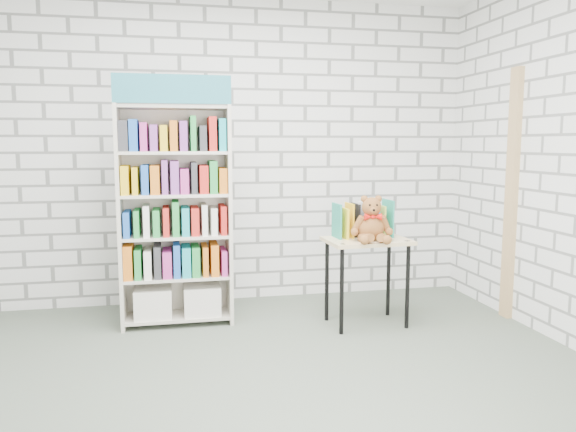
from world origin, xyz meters
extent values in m
plane|color=#4E584A|center=(0.00, 0.00, 0.00)|extent=(4.50, 4.50, 0.00)
cube|color=silver|center=(0.00, 2.00, 1.40)|extent=(4.50, 0.02, 2.80)
cube|color=silver|center=(0.00, -2.00, 1.40)|extent=(4.50, 0.02, 2.80)
cube|color=beige|center=(-0.97, 1.35, 0.89)|extent=(0.03, 0.35, 1.78)
cube|color=beige|center=(-0.11, 1.35, 0.89)|extent=(0.03, 0.35, 1.78)
cube|color=beige|center=(-0.54, 1.51, 0.89)|extent=(0.89, 0.02, 1.78)
cube|color=teal|center=(-0.54, 1.19, 1.89)|extent=(0.89, 0.02, 0.22)
cube|color=beige|center=(-0.54, 1.35, 0.06)|extent=(0.83, 0.33, 0.02)
cube|color=beige|center=(-0.54, 1.35, 0.40)|extent=(0.83, 0.33, 0.02)
cube|color=beige|center=(-0.54, 1.35, 0.73)|extent=(0.83, 0.33, 0.02)
cube|color=beige|center=(-0.54, 1.35, 1.07)|extent=(0.83, 0.33, 0.02)
cube|color=beige|center=(-0.54, 1.35, 1.41)|extent=(0.83, 0.33, 0.02)
cube|color=beige|center=(-0.54, 1.35, 1.76)|extent=(0.83, 0.33, 0.02)
cube|color=silver|center=(-0.74, 1.35, 0.19)|extent=(0.30, 0.29, 0.24)
cube|color=silver|center=(-0.34, 1.35, 0.19)|extent=(0.30, 0.29, 0.24)
cube|color=green|center=(-0.54, 1.34, 0.53)|extent=(0.83, 0.29, 0.24)
cube|color=orange|center=(-0.54, 1.34, 0.86)|extent=(0.83, 0.29, 0.24)
cube|color=#BF338C|center=(-0.54, 1.34, 1.20)|extent=(0.83, 0.29, 0.24)
cube|color=#19A5B2|center=(-0.54, 1.34, 1.54)|extent=(0.83, 0.29, 0.24)
cube|color=#DDC085|center=(0.98, 1.01, 0.70)|extent=(0.69, 0.49, 0.03)
cylinder|color=black|center=(0.71, 0.81, 0.34)|extent=(0.03, 0.03, 0.68)
cylinder|color=black|center=(0.69, 1.17, 0.34)|extent=(0.03, 0.03, 0.68)
cylinder|color=black|center=(1.27, 0.84, 0.34)|extent=(0.03, 0.03, 0.68)
cylinder|color=black|center=(1.25, 1.20, 0.34)|extent=(0.03, 0.03, 0.68)
cylinder|color=black|center=(0.72, 0.82, 0.71)|extent=(0.04, 0.04, 0.01)
cylinder|color=black|center=(1.26, 0.85, 0.71)|extent=(0.04, 0.04, 0.01)
cube|color=#218F77|center=(0.75, 1.10, 0.85)|extent=(0.03, 0.20, 0.27)
cube|color=yellow|center=(0.80, 1.10, 0.85)|extent=(0.03, 0.20, 0.27)
cube|color=yellow|center=(0.86, 1.11, 0.85)|extent=(0.03, 0.20, 0.27)
cube|color=black|center=(0.92, 1.11, 0.85)|extent=(0.03, 0.20, 0.27)
cube|color=white|center=(0.97, 1.11, 0.85)|extent=(0.03, 0.20, 0.27)
cube|color=red|center=(1.03, 1.11, 0.85)|extent=(0.03, 0.20, 0.27)
cube|color=#3684CB|center=(1.08, 1.12, 0.85)|extent=(0.03, 0.20, 0.27)
cube|color=#C4D246|center=(1.14, 1.12, 0.85)|extent=(0.03, 0.20, 0.27)
cube|color=#218F77|center=(1.20, 1.12, 0.85)|extent=(0.03, 0.20, 0.27)
ellipsoid|color=brown|center=(0.98, 0.92, 0.82)|extent=(0.21, 0.18, 0.21)
sphere|color=brown|center=(0.98, 0.92, 0.98)|extent=(0.15, 0.15, 0.15)
sphere|color=brown|center=(0.93, 0.94, 1.04)|extent=(0.06, 0.06, 0.06)
sphere|color=brown|center=(1.04, 0.93, 1.04)|extent=(0.06, 0.06, 0.06)
sphere|color=brown|center=(0.97, 0.86, 0.96)|extent=(0.06, 0.06, 0.06)
sphere|color=black|center=(0.94, 0.86, 1.00)|extent=(0.02, 0.02, 0.02)
sphere|color=black|center=(1.00, 0.85, 1.00)|extent=(0.02, 0.02, 0.02)
sphere|color=black|center=(0.97, 0.83, 0.97)|extent=(0.02, 0.02, 0.02)
cylinder|color=brown|center=(0.87, 0.92, 0.85)|extent=(0.11, 0.10, 0.15)
cylinder|color=brown|center=(1.08, 0.89, 0.85)|extent=(0.11, 0.08, 0.15)
sphere|color=brown|center=(0.84, 0.91, 0.79)|extent=(0.06, 0.06, 0.06)
sphere|color=brown|center=(1.11, 0.87, 0.79)|extent=(0.06, 0.06, 0.06)
cylinder|color=brown|center=(0.90, 0.83, 0.75)|extent=(0.09, 0.17, 0.09)
cylinder|color=brown|center=(1.02, 0.81, 0.75)|extent=(0.13, 0.17, 0.09)
sphere|color=brown|center=(0.87, 0.76, 0.75)|extent=(0.07, 0.07, 0.07)
sphere|color=brown|center=(1.04, 0.73, 0.75)|extent=(0.07, 0.07, 0.07)
cone|color=red|center=(0.93, 0.87, 0.91)|extent=(0.07, 0.07, 0.06)
cone|color=red|center=(1.01, 0.86, 0.91)|extent=(0.07, 0.07, 0.06)
sphere|color=red|center=(0.97, 0.86, 0.91)|extent=(0.03, 0.03, 0.03)
cube|color=tan|center=(2.23, 0.95, 1.05)|extent=(0.05, 0.12, 2.10)
camera|label=1|loc=(-0.57, -3.25, 1.48)|focal=35.00mm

